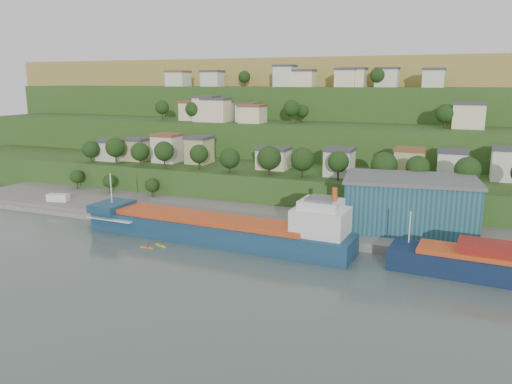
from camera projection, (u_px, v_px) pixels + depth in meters
The scene contains 10 objects.
ground at pixel (190, 253), 111.02m from camera, with size 500.00×500.00×0.00m, color #404E47.
quay at pixel (312, 229), 128.92m from camera, with size 220.00×26.00×4.00m, color slate.
pebble_beach at pixel (67, 207), 151.25m from camera, with size 40.00×18.00×2.40m, color slate.
hillside at pixel (349, 153), 263.39m from camera, with size 360.00×210.61×96.00m.
cargo_ship_near at pixel (223, 231), 117.81m from camera, with size 67.33×13.55×17.20m.
warehouse at pixel (409, 203), 121.01m from camera, with size 33.29×23.03×12.80m.
caravan at pixel (58, 199), 150.16m from camera, with size 6.32×2.63×2.95m, color white.
dinghy at pixel (89, 205), 146.76m from camera, with size 3.63×1.36×0.73m, color silver.
kayak_orange at pixel (147, 247), 114.19m from camera, with size 3.30×0.93×0.81m.
kayak_yellow at pixel (161, 245), 115.61m from camera, with size 3.30×1.84×0.83m.
Camera 1 is at (53.60, -91.99, 37.30)m, focal length 35.00 mm.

